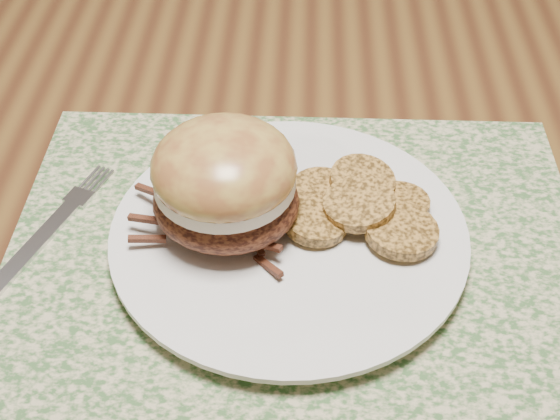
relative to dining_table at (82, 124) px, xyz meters
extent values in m
cube|color=brown|center=(0.00, 0.00, 0.06)|extent=(1.50, 0.90, 0.04)
cube|color=#3B6232|center=(0.24, -0.26, 0.08)|extent=(0.45, 0.33, 0.00)
cylinder|color=silver|center=(0.24, -0.26, 0.09)|extent=(0.26, 0.26, 0.02)
ellipsoid|color=black|center=(0.19, -0.25, 0.12)|extent=(0.13, 0.13, 0.04)
cylinder|color=beige|center=(0.19, -0.25, 0.14)|extent=(0.13, 0.13, 0.01)
ellipsoid|color=#A67F36|center=(0.19, -0.25, 0.16)|extent=(0.13, 0.13, 0.06)
cylinder|color=#A77531|center=(0.26, -0.22, 0.10)|extent=(0.06, 0.06, 0.01)
cylinder|color=#A77531|center=(0.29, -0.21, 0.11)|extent=(0.07, 0.07, 0.02)
cylinder|color=#A77531|center=(0.32, -0.23, 0.10)|extent=(0.06, 0.06, 0.02)
cylinder|color=#A77531|center=(0.26, -0.25, 0.11)|extent=(0.05, 0.05, 0.01)
cylinder|color=#A77531|center=(0.29, -0.24, 0.12)|extent=(0.07, 0.07, 0.02)
cylinder|color=#A77531|center=(0.32, -0.26, 0.11)|extent=(0.08, 0.08, 0.01)
cube|color=silver|center=(0.03, -0.28, 0.09)|extent=(0.06, 0.12, 0.00)
cube|color=silver|center=(0.06, -0.21, 0.09)|extent=(0.03, 0.02, 0.00)
camera|label=1|loc=(0.25, -0.68, 0.52)|focal=50.00mm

